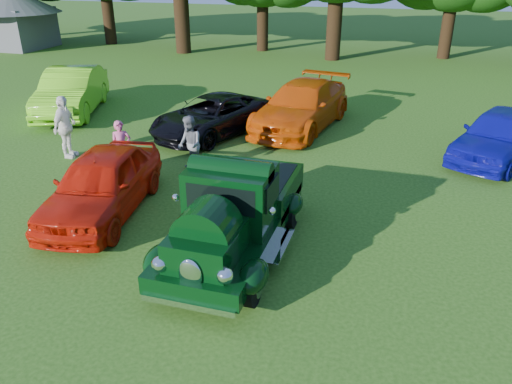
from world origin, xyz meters
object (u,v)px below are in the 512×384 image
(back_car_lime, at_px, (71,92))
(spectator_white, at_px, (65,127))
(red_convertible, at_px, (102,183))
(back_car_orange, at_px, (301,106))
(spectator_pink, at_px, (122,147))
(hero_pickup, at_px, (236,214))
(gazebo, at_px, (12,11))
(spectator_grey, at_px, (190,145))
(back_car_black, at_px, (212,116))
(back_car_blue, at_px, (500,135))

(back_car_lime, bearing_deg, spectator_white, -77.38)
(red_convertible, distance_m, back_car_orange, 8.47)
(back_car_orange, bearing_deg, spectator_pink, -115.64)
(hero_pickup, height_order, gazebo, gazebo)
(spectator_grey, distance_m, spectator_white, 4.05)
(spectator_white, bearing_deg, back_car_orange, -58.17)
(red_convertible, xyz_separation_m, back_car_orange, (3.05, 7.90, 0.05))
(gazebo, bearing_deg, spectator_grey, -39.81)
(spectator_pink, bearing_deg, back_car_black, 38.88)
(back_car_lime, bearing_deg, hero_pickup, -60.63)
(hero_pickup, relative_size, spectator_pink, 3.25)
(hero_pickup, xyz_separation_m, back_car_lime, (-9.47, 7.83, 0.02))
(back_car_orange, height_order, spectator_pink, back_car_orange)
(hero_pickup, bearing_deg, back_car_orange, 93.36)
(hero_pickup, distance_m, spectator_pink, 5.34)
(back_car_orange, distance_m, spectator_pink, 6.81)
(spectator_white, height_order, gazebo, gazebo)
(hero_pickup, height_order, back_car_blue, hero_pickup)
(back_car_lime, relative_size, spectator_white, 2.74)
(red_convertible, height_order, back_car_orange, back_car_orange)
(back_car_black, distance_m, spectator_grey, 3.39)
(hero_pickup, relative_size, back_car_black, 1.04)
(back_car_orange, bearing_deg, spectator_white, -131.66)
(spectator_grey, bearing_deg, hero_pickup, -4.54)
(back_car_orange, distance_m, spectator_grey, 5.40)
(back_car_blue, bearing_deg, red_convertible, -120.07)
(red_convertible, distance_m, back_car_lime, 9.27)
(hero_pickup, height_order, spectator_pink, hero_pickup)
(back_car_black, bearing_deg, hero_pickup, -45.51)
(back_car_blue, height_order, spectator_pink, back_car_blue)
(back_car_orange, distance_m, gazebo, 25.48)
(back_car_black, height_order, spectator_grey, spectator_grey)
(red_convertible, distance_m, back_car_blue, 11.43)
(back_car_lime, distance_m, gazebo, 18.60)
(back_car_orange, xyz_separation_m, spectator_white, (-6.16, -4.98, 0.15))
(red_convertible, height_order, spectator_grey, spectator_grey)
(red_convertible, bearing_deg, back_car_lime, 120.55)
(red_convertible, distance_m, spectator_pink, 2.48)
(red_convertible, relative_size, spectator_white, 2.32)
(hero_pickup, distance_m, back_car_black, 7.67)
(hero_pickup, height_order, back_car_lime, hero_pickup)
(spectator_pink, xyz_separation_m, spectator_white, (-2.25, 0.60, 0.19))
(back_car_orange, xyz_separation_m, spectator_grey, (-2.11, -4.97, 0.02))
(red_convertible, distance_m, gazebo, 27.81)
(spectator_white, bearing_deg, back_car_lime, 26.52)
(back_car_orange, bearing_deg, back_car_blue, -2.90)
(back_car_black, xyz_separation_m, gazebo, (-19.68, 13.62, 1.74))
(hero_pickup, relative_size, back_car_lime, 0.95)
(back_car_lime, height_order, back_car_blue, back_car_lime)
(back_car_lime, relative_size, spectator_grey, 3.19)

